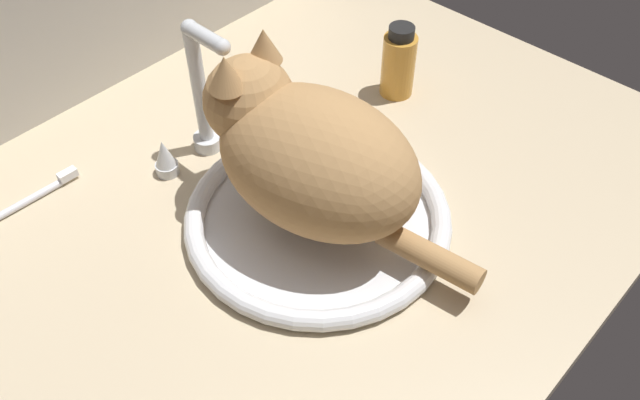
{
  "coord_description": "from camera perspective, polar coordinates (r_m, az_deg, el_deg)",
  "views": [
    {
      "loc": [
        -41.75,
        -44.12,
        67.63
      ],
      "look_at": [
        0.4,
        -4.9,
        7.0
      ],
      "focal_mm": 37.53,
      "sensor_mm": 36.0,
      "label": 1
    }
  ],
  "objects": [
    {
      "name": "sink_basin",
      "position": [
        0.86,
        -0.0,
        -1.32
      ],
      "size": [
        34.15,
        34.15,
        2.57
      ],
      "color": "white",
      "rests_on": "countertop"
    },
    {
      "name": "faucet",
      "position": [
        0.93,
        -9.66,
        8.07
      ],
      "size": [
        18.64,
        9.17,
        20.7
      ],
      "color": "silver",
      "rests_on": "countertop"
    },
    {
      "name": "toothbrush",
      "position": [
        0.96,
        -24.03,
        -0.21
      ],
      "size": [
        17.13,
        1.76,
        1.7
      ],
      "color": "silver",
      "rests_on": "countertop"
    },
    {
      "name": "cat",
      "position": [
        0.79,
        -1.21,
        4.34
      ],
      "size": [
        21.39,
        38.63,
        20.41
      ],
      "color": "tan",
      "rests_on": "sink_basin"
    },
    {
      "name": "amber_bottle",
      "position": [
        1.04,
        6.71,
        11.56
      ],
      "size": [
        5.16,
        5.16,
        11.65
      ],
      "color": "gold",
      "rests_on": "countertop"
    },
    {
      "name": "countertop",
      "position": [
        0.9,
        -2.46,
        -1.01
      ],
      "size": [
        109.46,
        77.94,
        3.0
      ],
      "primitive_type": "cube",
      "color": "#CCB793",
      "rests_on": "ground"
    }
  ]
}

